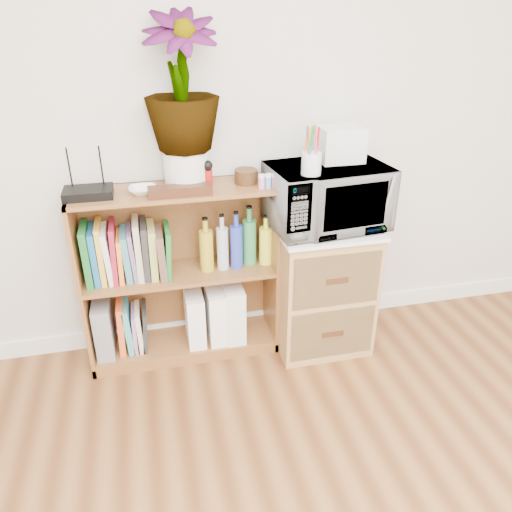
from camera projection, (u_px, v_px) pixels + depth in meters
name	position (u px, v px, depth m)	size (l,w,h in m)	color
skirting_board	(242.00, 320.00, 2.99)	(4.00, 0.02, 0.10)	white
bookshelf	(181.00, 275.00, 2.61)	(1.00, 0.30, 0.95)	brown
wicker_unit	(320.00, 286.00, 2.75)	(0.50, 0.45, 0.70)	#9E7542
microwave	(327.00, 197.00, 2.50)	(0.57, 0.39, 0.32)	silver
pen_cup	(311.00, 164.00, 2.29)	(0.09, 0.09, 0.10)	silver
small_appliance	(340.00, 144.00, 2.47)	(0.21, 0.18, 0.17)	silver
router	(88.00, 193.00, 2.29)	(0.22, 0.15, 0.04)	black
white_bowl	(143.00, 190.00, 2.33)	(0.13, 0.13, 0.03)	white
plant_pot	(187.00, 169.00, 2.38)	(0.21, 0.21, 0.18)	silver
potted_plant	(181.00, 83.00, 2.20)	(0.34, 0.34, 0.60)	#31702D
trinket_box	(180.00, 191.00, 2.30)	(0.29, 0.07, 0.05)	#35190E
kokeshi_doll	(208.00, 180.00, 2.37)	(0.04, 0.04, 0.09)	maroon
wooden_bowl	(246.00, 176.00, 2.46)	(0.12, 0.12, 0.07)	#36210E
paint_jars	(268.00, 183.00, 2.39)	(0.11, 0.04, 0.06)	#CC7197
file_box	(104.00, 326.00, 2.64)	(0.09, 0.24, 0.30)	gray
magazine_holder_left	(195.00, 316.00, 2.73)	(0.09, 0.24, 0.30)	white
magazine_holder_mid	(216.00, 312.00, 2.75)	(0.10, 0.25, 0.31)	white
magazine_holder_right	(232.00, 309.00, 2.76)	(0.10, 0.26, 0.32)	white
cookbooks	(127.00, 253.00, 2.48)	(0.42, 0.20, 0.30)	#1C6A29
liquor_bottles	(237.00, 240.00, 2.59)	(0.39, 0.07, 0.31)	gold
lower_books	(132.00, 326.00, 2.68)	(0.16, 0.19, 0.29)	#E75A28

